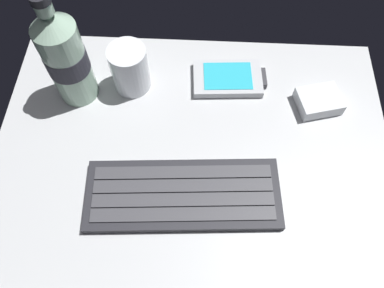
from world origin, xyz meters
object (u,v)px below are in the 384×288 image
Objects in this scene: keyboard at (183,195)px; water_bottle at (65,57)px; juice_cup at (130,70)px; handheld_device at (228,78)px; charger_block at (319,101)px.

water_bottle reaches higher than keyboard.
keyboard is 23.18cm from juice_cup.
juice_cup reaches higher than keyboard.
keyboard reaches higher than handheld_device.
keyboard is 28.18cm from charger_block.
juice_cup is at bearing -174.81° from handheld_device.
charger_block reaches higher than keyboard.
charger_block is (41.17, -0.81, -7.81)cm from water_bottle.
water_bottle is (-9.07, -2.08, 5.10)cm from juice_cup.
handheld_device is at bearing 7.93° from water_bottle.
water_bottle reaches higher than charger_block.
charger_block reaches higher than handheld_device.
keyboard is at bearing -141.08° from charger_block.
handheld_device is 0.63× the size of water_bottle.
water_bottle is at bearing 178.88° from charger_block.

